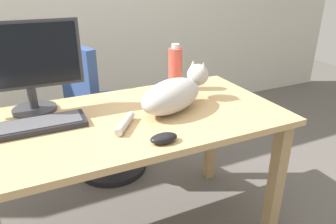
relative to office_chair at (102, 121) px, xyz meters
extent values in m
cube|color=tan|center=(-0.04, -0.67, 0.30)|extent=(1.45, 0.72, 0.03)
cube|color=tan|center=(0.63, -0.97, -0.06)|extent=(0.06, 0.06, 0.68)
cube|color=tan|center=(0.63, -0.37, -0.06)|extent=(0.06, 0.06, 0.68)
cylinder|color=black|center=(0.05, 0.02, -0.38)|extent=(0.48, 0.48, 0.04)
cylinder|color=black|center=(0.05, 0.02, -0.17)|extent=(0.06, 0.06, 0.46)
cylinder|color=navy|center=(0.05, 0.02, 0.09)|extent=(0.44, 0.44, 0.06)
cube|color=navy|center=(-0.13, -0.04, 0.32)|extent=(0.17, 0.35, 0.40)
cylinder|color=#333338|center=(-0.40, -0.42, 0.32)|extent=(0.20, 0.20, 0.01)
cylinder|color=#333338|center=(-0.40, -0.42, 0.38)|extent=(0.04, 0.04, 0.10)
cube|color=#333338|center=(-0.40, -0.42, 0.58)|extent=(0.48, 0.04, 0.30)
cube|color=black|center=(-0.40, -0.43, 0.58)|extent=(0.45, 0.02, 0.27)
cube|color=#232328|center=(-0.43, -0.62, 0.32)|extent=(0.44, 0.15, 0.02)
cube|color=#515156|center=(-0.43, -0.62, 0.34)|extent=(0.40, 0.12, 0.00)
ellipsoid|color=#B2ADA8|center=(0.18, -0.69, 0.39)|extent=(0.40, 0.32, 0.15)
sphere|color=#B2ADA8|center=(0.37, -0.60, 0.44)|extent=(0.11, 0.11, 0.11)
cone|color=#B2ADA8|center=(0.36, -0.57, 0.49)|extent=(0.04, 0.04, 0.04)
cone|color=#B2ADA8|center=(0.39, -0.62, 0.49)|extent=(0.04, 0.04, 0.04)
cylinder|color=#B2ADA8|center=(-0.07, -0.77, 0.33)|extent=(0.13, 0.17, 0.03)
ellipsoid|color=black|center=(0.02, -0.95, 0.33)|extent=(0.11, 0.06, 0.04)
cylinder|color=#D84C3D|center=(0.33, -0.42, 0.42)|extent=(0.08, 0.08, 0.23)
cylinder|color=silver|center=(0.33, -0.42, 0.55)|extent=(0.04, 0.04, 0.02)
camera|label=1|loc=(-0.41, -1.91, 0.90)|focal=33.59mm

